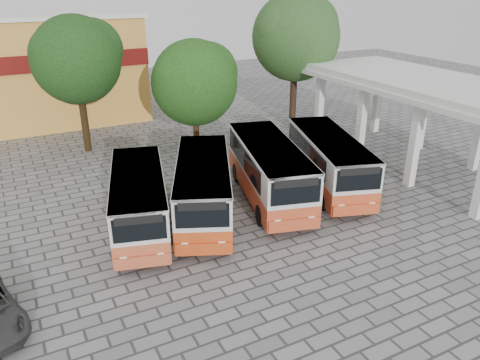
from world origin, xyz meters
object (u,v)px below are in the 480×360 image
bus_far_left (139,198)px  bus_centre_left (203,186)px  bus_centre_right (269,168)px  bus_far_right (329,159)px

bus_far_left → bus_centre_left: size_ratio=0.93×
bus_centre_right → bus_centre_left: bearing=-160.2°
bus_far_left → bus_far_right: (10.50, -0.20, 0.12)m
bus_centre_left → bus_far_right: bearing=24.1°
bus_far_left → bus_centre_right: size_ratio=0.90×
bus_centre_right → bus_far_right: size_ratio=1.02×
bus_far_left → bus_centre_right: bearing=15.6°
bus_centre_left → bus_far_left: bearing=-161.7°
bus_centre_right → bus_far_right: (3.62, -0.25, -0.05)m
bus_centre_left → bus_centre_right: size_ratio=0.97×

